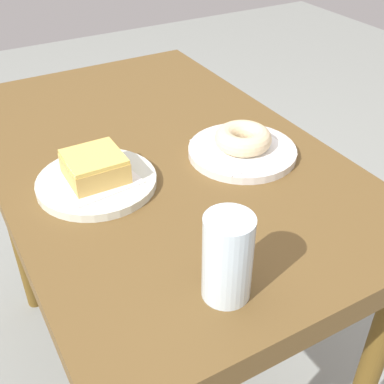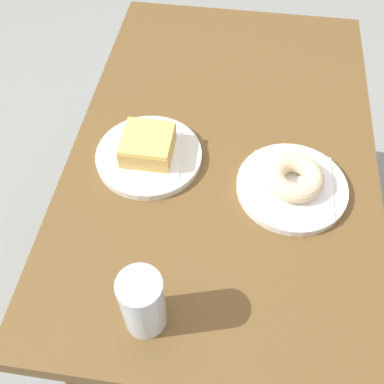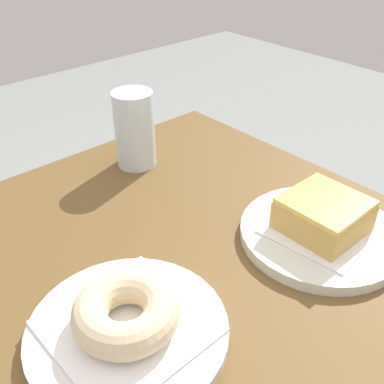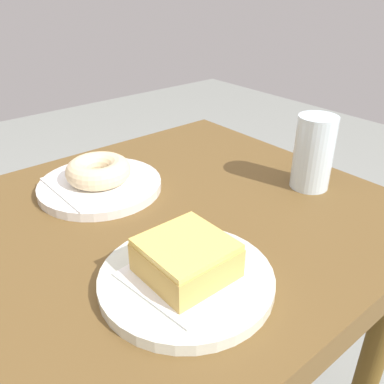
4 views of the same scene
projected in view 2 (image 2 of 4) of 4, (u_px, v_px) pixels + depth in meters
ground_plane at (212, 287)px, 1.56m from camera, size 6.00×6.00×0.00m
table at (222, 169)px, 1.03m from camera, size 1.02×0.64×0.74m
plate_sugar_ring at (292, 187)px, 0.88m from camera, size 0.22×0.22×0.02m
napkin_sugar_ring at (292, 184)px, 0.88m from camera, size 0.16×0.16×0.00m
donut_sugar_ring at (294, 178)px, 0.86m from camera, size 0.11×0.11×0.04m
plate_glazed_square at (149, 156)px, 0.93m from camera, size 0.22×0.22×0.02m
napkin_glazed_square at (149, 153)px, 0.93m from camera, size 0.14×0.14×0.00m
donut_glazed_square at (148, 145)px, 0.91m from camera, size 0.10×0.10×0.05m
water_glass at (143, 303)px, 0.68m from camera, size 0.07×0.07×0.13m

